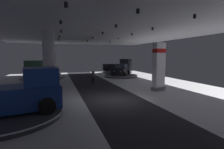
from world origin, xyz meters
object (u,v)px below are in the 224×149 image
column_left (49,61)px  display_platform_near_left (7,115)px  display_platform_far_right (121,76)px  display_car_deep_left (43,69)px  pickup_truck_far_left (41,70)px  display_platform_deep_left (44,74)px  display_car_far_right (121,70)px  brand_sign_pylon (159,66)px  display_platform_deep_right (117,72)px  pickup_truck_deep_right (119,66)px  pickup_truck_near_left (13,95)px  visitor_walking_near (93,76)px  display_platform_far_left (43,78)px

column_left → display_platform_near_left: size_ratio=0.97×
display_platform_far_right → display_car_deep_left: size_ratio=1.14×
display_platform_near_left → pickup_truck_far_left: size_ratio=1.00×
display_platform_deep_left → display_car_far_right: bearing=-27.0°
display_car_deep_left → brand_sign_pylon: bearing=-56.5°
display_platform_deep_right → pickup_truck_deep_right: bearing=-41.8°
pickup_truck_near_left → column_left: bearing=78.2°
display_platform_deep_left → pickup_truck_deep_right: bearing=0.5°
display_car_deep_left → visitor_walking_near: display_car_deep_left is taller
brand_sign_pylon → pickup_truck_far_left: (-11.00, 10.75, -0.99)m
display_car_far_right → pickup_truck_far_left: bearing=-178.9°
display_platform_near_left → pickup_truck_near_left: 1.10m
brand_sign_pylon → display_platform_far_left: brand_sign_pylon is taller
pickup_truck_far_left → display_platform_far_left: bearing=66.7°
display_platform_near_left → display_car_deep_left: size_ratio=1.25×
pickup_truck_near_left → visitor_walking_near: bearing=57.2°
display_platform_near_left → display_car_far_right: bearing=50.9°
brand_sign_pylon → display_platform_deep_left: brand_sign_pylon is taller
pickup_truck_far_left → display_platform_deep_left: 6.23m
display_platform_far_right → display_platform_far_left: (-11.31, 0.10, 0.03)m
display_platform_far_right → pickup_truck_deep_right: bearing=72.7°
brand_sign_pylon → column_left: bearing=159.3°
display_platform_far_left → visitor_walking_near: size_ratio=3.57×
pickup_truck_deep_right → display_car_far_right: bearing=-107.2°
pickup_truck_near_left → display_platform_deep_left: size_ratio=1.00×
column_left → display_platform_deep_right: column_left is taller
display_platform_near_left → visitor_walking_near: (6.54, 9.70, 0.75)m
pickup_truck_far_left → visitor_walking_near: (6.07, -4.78, -0.38)m
display_car_far_right → display_platform_far_left: bearing=179.6°
brand_sign_pylon → pickup_truck_deep_right: size_ratio=0.83×
brand_sign_pylon → display_car_deep_left: (-11.18, 16.89, -1.18)m
pickup_truck_near_left → pickup_truck_deep_right: size_ratio=1.04×
brand_sign_pylon → pickup_truck_deep_right: bearing=82.2°
brand_sign_pylon → pickup_truck_near_left: bearing=-161.8°
display_platform_near_left → pickup_truck_near_left: size_ratio=1.02×
display_platform_near_left → pickup_truck_deep_right: size_ratio=1.06×
display_platform_far_right → display_car_far_right: 0.89m
display_platform_deep_right → display_platform_near_left: bearing=-122.9°
pickup_truck_deep_right → display_platform_deep_left: (-13.46, -0.12, -1.09)m
column_left → pickup_truck_near_left: bearing=-101.8°
visitor_walking_near → display_car_deep_left: bearing=119.7°
display_platform_far_left → display_platform_near_left: bearing=-92.3°
display_platform_near_left → display_car_far_right: (11.93, 14.70, 0.90)m
display_platform_near_left → pickup_truck_far_left: pickup_truck_far_left is taller
column_left → pickup_truck_deep_right: size_ratio=1.03×
pickup_truck_near_left → display_platform_deep_left: pickup_truck_near_left is taller
column_left → display_platform_near_left: 8.04m
column_left → display_car_far_right: (10.08, 7.32, -1.70)m
display_platform_deep_right → display_car_far_right: bearing=-104.6°
display_platform_deep_left → display_car_deep_left: 0.91m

